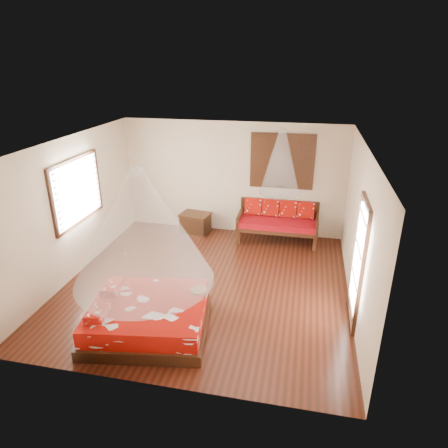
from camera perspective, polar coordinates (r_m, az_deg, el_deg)
The scene contains 10 objects.
room at distance 7.45m, azimuth -2.66°, elevation 0.76°, with size 5.54×5.54×2.84m.
bed at distance 6.85m, azimuth -10.84°, elevation -12.82°, with size 2.15×2.00×0.63m.
daybed at distance 9.80m, azimuth 7.72°, elevation 0.56°, with size 1.93×0.86×0.98m.
storage_chest at distance 10.30m, azimuth -4.09°, elevation 0.22°, with size 0.81×0.65×0.50m.
shutter_panel at distance 9.69m, azimuth 8.31°, elevation 8.84°, with size 1.52×0.06×1.32m.
window_left at distance 8.58m, azimuth -20.21°, elevation 4.46°, with size 0.10×1.74×1.34m.
glazed_door at distance 6.90m, azimuth 18.56°, elevation -5.40°, with size 0.08×1.02×2.16m.
wine_tray at distance 6.88m, azimuth -3.63°, elevation -9.08°, with size 0.29×0.29×0.23m.
mosquito_net_main at distance 6.07m, azimuth -11.80°, elevation -0.41°, with size 2.17×2.17×1.80m, color white.
mosquito_net_daybed at distance 9.22m, azimuth 8.13°, elevation 8.78°, with size 0.93×0.93×1.50m, color white.
Camera 1 is at (1.77, -6.69, 4.18)m, focal length 32.00 mm.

